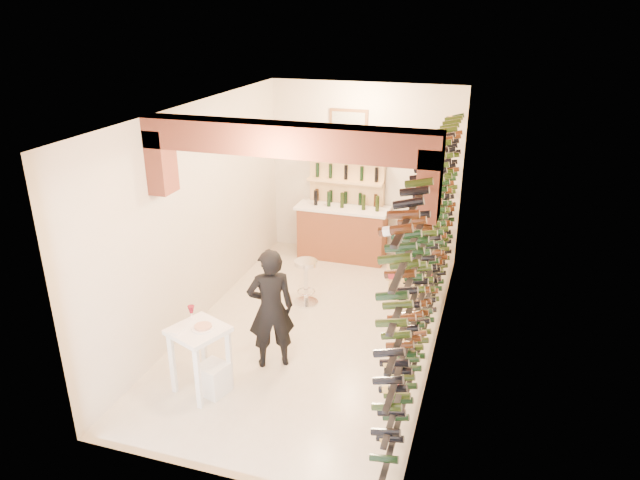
# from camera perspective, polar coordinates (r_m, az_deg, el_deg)

# --- Properties ---
(ground) EXTENTS (6.00, 6.00, 0.00)m
(ground) POSITION_cam_1_polar(r_m,az_deg,el_deg) (8.58, -0.60, -8.79)
(ground) COLOR beige
(ground) RESTS_ON ground
(room_shell) EXTENTS (3.52, 6.02, 3.21)m
(room_shell) POSITION_cam_1_polar(r_m,az_deg,el_deg) (7.44, -1.29, 5.25)
(room_shell) COLOR beige
(room_shell) RESTS_ON ground
(wine_rack) EXTENTS (0.32, 5.70, 2.56)m
(wine_rack) POSITION_cam_1_polar(r_m,az_deg,el_deg) (7.60, 10.40, -0.37)
(wine_rack) COLOR black
(wine_rack) RESTS_ON ground
(back_counter) EXTENTS (1.70, 0.62, 1.29)m
(back_counter) POSITION_cam_1_polar(r_m,az_deg,el_deg) (10.72, 2.21, 0.88)
(back_counter) COLOR brown
(back_counter) RESTS_ON ground
(back_shelving) EXTENTS (1.40, 0.31, 2.73)m
(back_shelving) POSITION_cam_1_polar(r_m,az_deg,el_deg) (10.72, 2.60, 4.49)
(back_shelving) COLOR #E4BC80
(back_shelving) RESTS_ON ground
(tasting_table) EXTENTS (0.78, 0.78, 1.05)m
(tasting_table) POSITION_cam_1_polar(r_m,az_deg,el_deg) (7.14, -11.86, -9.62)
(tasting_table) COLOR white
(tasting_table) RESTS_ON ground
(white_stool) EXTENTS (0.39, 0.39, 0.39)m
(white_stool) POSITION_cam_1_polar(r_m,az_deg,el_deg) (7.34, -10.46, -13.31)
(white_stool) COLOR white
(white_stool) RESTS_ON ground
(person) EXTENTS (0.72, 0.64, 1.65)m
(person) POSITION_cam_1_polar(r_m,az_deg,el_deg) (7.44, -4.87, -6.78)
(person) COLOR black
(person) RESTS_ON ground
(chrome_barstool) EXTENTS (0.38, 0.38, 0.74)m
(chrome_barstool) POSITION_cam_1_polar(r_m,az_deg,el_deg) (9.09, -1.39, -3.87)
(chrome_barstool) COLOR silver
(chrome_barstool) RESTS_ON ground
(crate_lower) EXTENTS (0.49, 0.34, 0.29)m
(crate_lower) POSITION_cam_1_polar(r_m,az_deg,el_deg) (9.51, 8.36, -4.79)
(crate_lower) COLOR tan
(crate_lower) RESTS_ON ground
(crate_upper) EXTENTS (0.60, 0.50, 0.30)m
(crate_upper) POSITION_cam_1_polar(r_m,az_deg,el_deg) (9.38, 8.46, -3.18)
(crate_upper) COLOR tan
(crate_upper) RESTS_ON crate_lower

